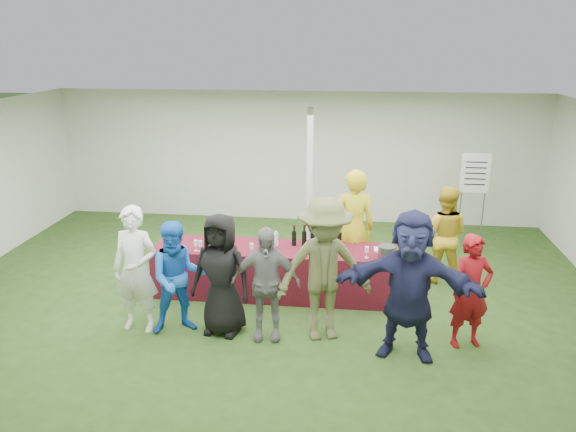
# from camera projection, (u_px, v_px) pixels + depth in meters

# --- Properties ---
(ground) EXTENTS (60.00, 60.00, 0.00)m
(ground) POSITION_uv_depth(u_px,v_px,m) (268.00, 302.00, 8.27)
(ground) COLOR #284719
(ground) RESTS_ON ground
(tent) EXTENTS (10.00, 10.00, 10.00)m
(tent) POSITION_uv_depth(u_px,v_px,m) (309.00, 193.00, 8.93)
(tent) COLOR white
(tent) RESTS_ON ground
(serving_table) EXTENTS (3.60, 0.80, 0.75)m
(serving_table) POSITION_uv_depth(u_px,v_px,m) (275.00, 271.00, 8.43)
(serving_table) COLOR maroon
(serving_table) RESTS_ON ground
(wine_bottles) EXTENTS (0.74, 0.13, 0.32)m
(wine_bottles) POSITION_uv_depth(u_px,v_px,m) (317.00, 238.00, 8.34)
(wine_bottles) COLOR black
(wine_bottles) RESTS_ON serving_table
(wine_glasses) EXTENTS (2.84, 0.13, 0.16)m
(wine_glasses) POSITION_uv_depth(u_px,v_px,m) (238.00, 245.00, 8.08)
(wine_glasses) COLOR silver
(wine_glasses) RESTS_ON serving_table
(water_bottle) EXTENTS (0.07, 0.07, 0.23)m
(water_bottle) POSITION_uv_depth(u_px,v_px,m) (276.00, 239.00, 8.35)
(water_bottle) COLOR silver
(water_bottle) RESTS_ON serving_table
(bar_towel) EXTENTS (0.25, 0.18, 0.03)m
(bar_towel) POSITION_uv_depth(u_px,v_px,m) (383.00, 250.00, 8.18)
(bar_towel) COLOR white
(bar_towel) RESTS_ON serving_table
(dump_bucket) EXTENTS (0.24, 0.24, 0.18)m
(dump_bucket) POSITION_uv_depth(u_px,v_px,m) (387.00, 252.00, 7.89)
(dump_bucket) COLOR slate
(dump_bucket) RESTS_ON serving_table
(wine_list_sign) EXTENTS (0.50, 0.03, 1.80)m
(wine_list_sign) POSITION_uv_depth(u_px,v_px,m) (475.00, 181.00, 9.87)
(wine_list_sign) COLOR slate
(wine_list_sign) RESTS_ON ground
(staff_pourer) EXTENTS (0.74, 0.55, 1.85)m
(staff_pourer) POSITION_uv_depth(u_px,v_px,m) (353.00, 228.00, 8.61)
(staff_pourer) COLOR gold
(staff_pourer) RESTS_ON ground
(staff_back) EXTENTS (0.88, 0.76, 1.56)m
(staff_back) POSITION_uv_depth(u_px,v_px,m) (443.00, 235.00, 8.76)
(staff_back) COLOR gold
(staff_back) RESTS_ON ground
(customer_0) EXTENTS (0.65, 0.46, 1.70)m
(customer_0) POSITION_uv_depth(u_px,v_px,m) (136.00, 270.00, 7.28)
(customer_0) COLOR white
(customer_0) RESTS_ON ground
(customer_1) EXTENTS (0.90, 0.80, 1.52)m
(customer_1) POSITION_uv_depth(u_px,v_px,m) (178.00, 278.00, 7.26)
(customer_1) COLOR blue
(customer_1) RESTS_ON ground
(customer_2) EXTENTS (0.87, 0.65, 1.63)m
(customer_2) POSITION_uv_depth(u_px,v_px,m) (221.00, 274.00, 7.22)
(customer_2) COLOR black
(customer_2) RESTS_ON ground
(customer_3) EXTENTS (0.91, 0.44, 1.51)m
(customer_3) POSITION_uv_depth(u_px,v_px,m) (266.00, 284.00, 7.09)
(customer_3) COLOR slate
(customer_3) RESTS_ON ground
(customer_4) EXTENTS (1.36, 1.00, 1.88)m
(customer_4) POSITION_uv_depth(u_px,v_px,m) (324.00, 270.00, 7.04)
(customer_4) COLOR brown
(customer_4) RESTS_ON ground
(customer_5) EXTENTS (1.77, 0.77, 1.85)m
(customer_5) POSITION_uv_depth(u_px,v_px,m) (409.00, 285.00, 6.64)
(customer_5) COLOR #1D1F43
(customer_5) RESTS_ON ground
(customer_6) EXTENTS (0.62, 0.50, 1.47)m
(customer_6) POSITION_uv_depth(u_px,v_px,m) (471.00, 292.00, 6.91)
(customer_6) COLOR maroon
(customer_6) RESTS_ON ground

